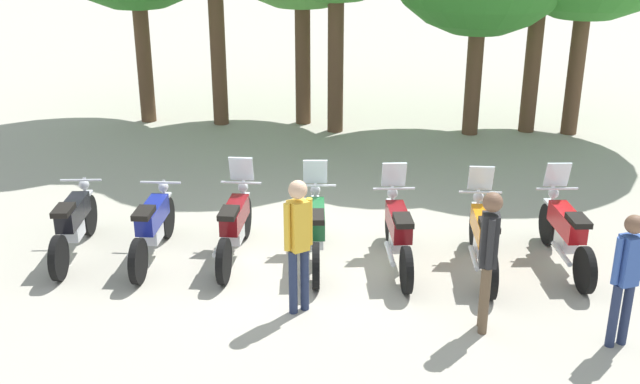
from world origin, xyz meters
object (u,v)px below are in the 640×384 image
object	(u,v)px
motorcycle_1	(153,226)
motorcycle_6	(566,232)
motorcycle_4	(398,232)
motorcycle_3	(315,228)
motorcycle_2	(235,225)
person_0	(298,236)
motorcycle_5	(483,236)
person_2	(627,271)
person_1	(488,251)
motorcycle_0	(74,223)

from	to	relation	value
motorcycle_1	motorcycle_6	world-z (taller)	motorcycle_6
motorcycle_1	motorcycle_4	world-z (taller)	motorcycle_4
motorcycle_1	motorcycle_3	world-z (taller)	motorcycle_3
motorcycle_2	person_0	size ratio (longest dim) A/B	1.23
motorcycle_5	person_2	size ratio (longest dim) A/B	1.33
motorcycle_4	person_2	size ratio (longest dim) A/B	1.32
motorcycle_3	person_2	bearing A→B (deg)	-122.89
motorcycle_5	motorcycle_6	size ratio (longest dim) A/B	1.01
motorcycle_2	person_1	xyz separation A→B (m)	(3.46, -1.63, 0.54)
motorcycle_3	motorcycle_5	bearing A→B (deg)	-97.36
person_0	motorcycle_2	bearing A→B (deg)	-1.12
motorcycle_1	person_0	distance (m)	2.75
person_0	motorcycle_1	bearing A→B (deg)	21.30
person_2	motorcycle_3	bearing A→B (deg)	38.84
person_0	person_2	world-z (taller)	person_0
person_0	motorcycle_0	bearing A→B (deg)	30.75
motorcycle_0	person_1	distance (m)	6.03
motorcycle_1	motorcycle_3	size ratio (longest dim) A/B	1.00
motorcycle_0	motorcycle_3	world-z (taller)	motorcycle_3
motorcycle_1	person_0	bearing A→B (deg)	-122.74
motorcycle_3	person_1	size ratio (longest dim) A/B	1.22
motorcycle_6	person_2	distance (m)	2.17
motorcycle_5	person_0	world-z (taller)	person_0
motorcycle_3	person_0	xyz separation A→B (m)	(-0.02, -1.47, 0.53)
motorcycle_5	motorcycle_6	xyz separation A→B (m)	(1.19, 0.30, 0.00)
motorcycle_1	motorcycle_2	bearing A→B (deg)	-86.26
motorcycle_0	motorcycle_4	world-z (taller)	motorcycle_4
motorcycle_6	motorcycle_1	bearing A→B (deg)	86.06
motorcycle_0	motorcycle_6	size ratio (longest dim) A/B	1.00
person_1	person_0	bearing A→B (deg)	-2.79
motorcycle_3	motorcycle_5	size ratio (longest dim) A/B	1.00
motorcycle_3	person_2	size ratio (longest dim) A/B	1.32
motorcycle_3	motorcycle_0	bearing A→B (deg)	85.76
person_2	motorcycle_5	bearing A→B (deg)	12.42
person_1	person_2	distance (m)	1.55
motorcycle_1	motorcycle_6	bearing A→B (deg)	-89.13
motorcycle_2	motorcycle_1	bearing A→B (deg)	95.64
motorcycle_2	motorcycle_3	distance (m)	1.18
motorcycle_5	motorcycle_6	world-z (taller)	same
motorcycle_5	motorcycle_6	bearing A→B (deg)	-79.22
motorcycle_1	motorcycle_2	size ratio (longest dim) A/B	1.00
motorcycle_0	motorcycle_6	bearing A→B (deg)	-94.28
motorcycle_4	person_1	size ratio (longest dim) A/B	1.21
motorcycle_0	person_1	world-z (taller)	person_1
motorcycle_0	motorcycle_6	world-z (taller)	motorcycle_6
motorcycle_6	person_0	size ratio (longest dim) A/B	1.23
motorcycle_0	person_0	bearing A→B (deg)	-118.05
person_0	motorcycle_4	bearing A→B (deg)	-78.61
motorcycle_3	motorcycle_2	bearing A→B (deg)	82.87
motorcycle_1	motorcycle_4	size ratio (longest dim) A/B	1.01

